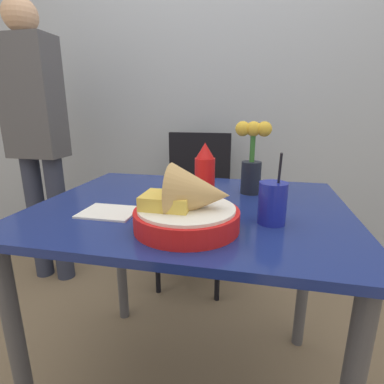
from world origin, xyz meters
name	(u,v)px	position (x,y,z in m)	size (l,w,h in m)	color
wall_window	(230,75)	(0.00, 1.20, 1.30)	(7.00, 0.06, 2.60)	#9EA8B7
dining_table	(191,237)	(0.00, 0.00, 0.66)	(1.01, 0.80, 0.78)	navy
chair_far_window	(197,195)	(-0.16, 0.87, 0.55)	(0.40, 0.40, 0.94)	black
food_basket	(191,207)	(0.05, -0.21, 0.84)	(0.28, 0.28, 0.18)	red
ketchup_bottle	(205,176)	(0.05, 0.00, 0.88)	(0.07, 0.07, 0.21)	red
drink_cup	(272,204)	(0.26, -0.12, 0.83)	(0.08, 0.08, 0.20)	#192399
flower_vase	(252,157)	(0.19, 0.18, 0.92)	(0.13, 0.07, 0.27)	black
napkin	(109,212)	(-0.23, -0.14, 0.78)	(0.17, 0.13, 0.01)	white
person_standing	(36,131)	(-1.08, 0.62, 0.96)	(0.32, 0.18, 1.66)	#2D3347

